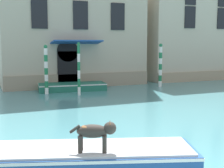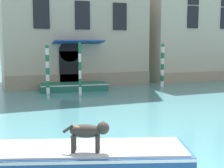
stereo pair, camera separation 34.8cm
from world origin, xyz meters
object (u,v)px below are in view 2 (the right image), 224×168
object	(u,v)px
dog_on_deck	(89,132)
mooring_pole_0	(48,69)
boat_foreground	(35,157)
boat_moored_near_palazzo	(74,87)
mooring_pole_1	(162,65)
mooring_pole_2	(80,69)

from	to	relation	value
dog_on_deck	mooring_pole_0	world-z (taller)	mooring_pole_0
boat_foreground	mooring_pole_0	bearing A→B (deg)	97.29
boat_moored_near_palazzo	mooring_pole_1	xyz separation A→B (m)	(7.19, -0.65, 1.48)
mooring_pole_0	mooring_pole_1	size ratio (longest dim) A/B	0.97
boat_moored_near_palazzo	mooring_pole_2	distance (m)	2.72
boat_moored_near_palazzo	mooring_pole_1	size ratio (longest dim) A/B	1.46
boat_foreground	mooring_pole_2	size ratio (longest dim) A/B	2.47
boat_foreground	mooring_pole_0	world-z (taller)	mooring_pole_0
boat_foreground	mooring_pole_2	world-z (taller)	mooring_pole_2
boat_foreground	mooring_pole_1	size ratio (longest dim) A/B	2.52
dog_on_deck	mooring_pole_0	distance (m)	13.84
dog_on_deck	mooring_pole_1	world-z (taller)	mooring_pole_1
boat_moored_near_palazzo	dog_on_deck	bearing A→B (deg)	-96.36
boat_moored_near_palazzo	mooring_pole_2	world-z (taller)	mooring_pole_2
boat_foreground	boat_moored_near_palazzo	size ratio (longest dim) A/B	1.72
mooring_pole_1	mooring_pole_2	xyz separation A→B (m)	(-7.33, -1.61, 0.03)
boat_foreground	mooring_pole_2	bearing A→B (deg)	87.32
mooring_pole_0	boat_moored_near_palazzo	bearing A→B (deg)	24.20
mooring_pole_1	mooring_pole_2	bearing A→B (deg)	-167.58
boat_moored_near_palazzo	mooring_pole_0	xyz separation A→B (m)	(-2.07, -0.93, 1.43)
dog_on_deck	mooring_pole_1	xyz separation A→B (m)	(10.60, 14.05, 0.66)
dog_on_deck	mooring_pole_0	xyz separation A→B (m)	(1.33, 13.76, 0.61)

